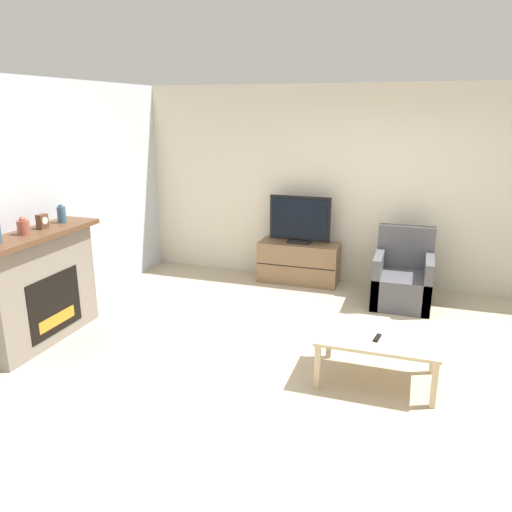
# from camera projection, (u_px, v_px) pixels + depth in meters

# --- Properties ---
(ground_plane) EXTENTS (24.00, 24.00, 0.00)m
(ground_plane) POSITION_uv_depth(u_px,v_px,m) (363.00, 360.00, 4.90)
(ground_plane) COLOR tan
(wall_back) EXTENTS (12.00, 0.06, 2.70)m
(wall_back) POSITION_uv_depth(u_px,v_px,m) (390.00, 189.00, 6.65)
(wall_back) COLOR beige
(wall_back) RESTS_ON ground
(wall_left) EXTENTS (0.06, 12.00, 2.70)m
(wall_left) POSITION_uv_depth(u_px,v_px,m) (52.00, 204.00, 5.58)
(wall_left) COLOR silver
(wall_left) RESTS_ON ground
(fireplace) EXTENTS (0.49, 1.50, 1.19)m
(fireplace) POSITION_uv_depth(u_px,v_px,m) (38.00, 286.00, 5.18)
(fireplace) COLOR slate
(fireplace) RESTS_ON ground
(mantel_vase_centre_left) EXTENTS (0.12, 0.12, 0.18)m
(mantel_vase_centre_left) POSITION_uv_depth(u_px,v_px,m) (23.00, 226.00, 4.88)
(mantel_vase_centre_left) COLOR #994C3D
(mantel_vase_centre_left) RESTS_ON fireplace
(mantel_vase_right) EXTENTS (0.09, 0.09, 0.21)m
(mantel_vase_right) POSITION_uv_depth(u_px,v_px,m) (62.00, 214.00, 5.39)
(mantel_vase_right) COLOR #385670
(mantel_vase_right) RESTS_ON fireplace
(mantel_clock) EXTENTS (0.08, 0.11, 0.15)m
(mantel_clock) POSITION_uv_depth(u_px,v_px,m) (42.00, 221.00, 5.12)
(mantel_clock) COLOR brown
(mantel_clock) RESTS_ON fireplace
(tv_stand) EXTENTS (1.12, 0.43, 0.58)m
(tv_stand) POSITION_uv_depth(u_px,v_px,m) (299.00, 262.00, 7.05)
(tv_stand) COLOR brown
(tv_stand) RESTS_ON ground
(tv) EXTENTS (0.85, 0.18, 0.66)m
(tv) POSITION_uv_depth(u_px,v_px,m) (300.00, 221.00, 6.88)
(tv) COLOR black
(tv) RESTS_ON tv_stand
(armchair) EXTENTS (0.70, 0.76, 0.95)m
(armchair) POSITION_uv_depth(u_px,v_px,m) (402.00, 280.00, 6.27)
(armchair) COLOR #4C4C51
(armchair) RESTS_ON ground
(coffee_table) EXTENTS (1.05, 0.67, 0.44)m
(coffee_table) POSITION_uv_depth(u_px,v_px,m) (378.00, 341.00, 4.44)
(coffee_table) COLOR #CCB289
(coffee_table) RESTS_ON ground
(remote) EXTENTS (0.06, 0.15, 0.02)m
(remote) POSITION_uv_depth(u_px,v_px,m) (377.00, 338.00, 4.36)
(remote) COLOR black
(remote) RESTS_ON coffee_table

